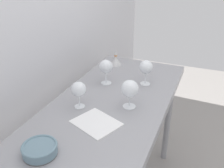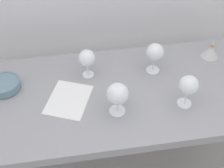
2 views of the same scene
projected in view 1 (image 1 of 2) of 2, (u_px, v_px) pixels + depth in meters
The scene contains 9 objects.
back_wall at pixel (36, 26), 1.53m from camera, with size 3.80×0.04×2.60m, color silver.
steel_counter at pixel (112, 115), 1.59m from camera, with size 1.40×0.65×0.90m.
wine_glass_far_left at pixel (79, 90), 1.42m from camera, with size 0.09×0.09×0.16m.
wine_glass_near_right at pixel (146, 68), 1.68m from camera, with size 0.09×0.09×0.17m.
wine_glass_far_right at pixel (106, 67), 1.69m from camera, with size 0.09×0.09×0.17m.
wine_glass_near_center at pixel (130, 89), 1.42m from camera, with size 0.10×0.10×0.17m.
tasting_sheet_upper at pixel (96, 123), 1.33m from camera, with size 0.18×0.23×0.00m, color white.
tasting_bowl at pixel (40, 149), 1.10m from camera, with size 0.16×0.16×0.05m.
decanter_funnel at pixel (116, 60), 2.03m from camera, with size 0.09×0.09×0.12m.
Camera 1 is at (-1.24, -0.52, 1.67)m, focal length 41.12 mm.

